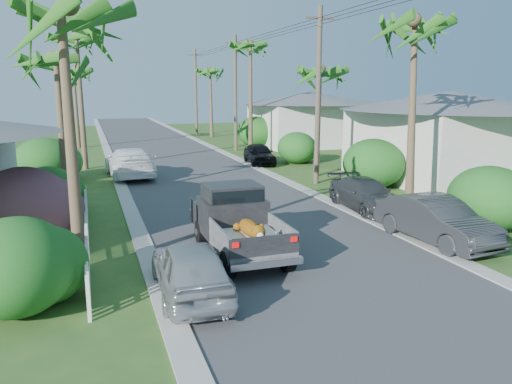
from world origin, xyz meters
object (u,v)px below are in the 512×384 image
object	(u,v)px
parked_car_lf	(130,163)
utility_pole_c	(236,93)
parked_car_ln	(190,269)
utility_pole_d	(196,91)
palm_r_c	(250,45)
house_right_far	(309,121)
palm_r_b	(319,70)
palm_l_c	(76,38)
palm_r_a	(418,22)
house_right_near	(447,139)
palm_l_a	(60,6)
pickup_truck	(235,219)
palm_l_d	(73,70)
utility_pole_b	(318,96)
palm_r_d	(210,70)
parked_car_rm	(366,195)
parked_car_rn	(436,221)
parked_car_rf	(259,154)
palm_l_b	(56,59)

from	to	relation	value
parked_car_lf	utility_pole_c	bearing A→B (deg)	-136.23
parked_car_ln	utility_pole_d	world-z (taller)	utility_pole_d
parked_car_lf	palm_r_c	xyz separation A→B (m)	(9.80, 7.85, 7.28)
house_right_far	palm_r_b	bearing A→B (deg)	-113.11
palm_l_c	palm_r_a	xyz separation A→B (m)	(12.30, -16.00, -0.49)
house_right_near	utility_pole_c	size ratio (longest dim) A/B	1.00
parked_car_lf	palm_l_c	xyz separation A→B (m)	(-2.40, 3.85, 7.09)
parked_car_lf	palm_l_c	size ratio (longest dim) A/B	0.62
parked_car_ln	utility_pole_c	size ratio (longest dim) A/B	0.45
palm_r_b	palm_l_a	bearing A→B (deg)	-136.85
palm_r_c	pickup_truck	bearing A→B (deg)	-109.31
palm_l_d	utility_pole_b	bearing A→B (deg)	-60.05
palm_r_d	utility_pole_c	size ratio (longest dim) A/B	0.89
parked_car_rm	house_right_far	distance (m)	24.40
palm_r_c	utility_pole_d	xyz separation A→B (m)	(-0.60, 17.00, -3.51)
palm_r_d	house_right_near	bearing A→B (deg)	-76.93
parked_car_rn	palm_r_d	distance (m)	38.17
house_right_near	utility_pole_d	size ratio (longest dim) A/B	1.00
pickup_truck	palm_l_d	size ratio (longest dim) A/B	0.66
palm_r_c	house_right_near	distance (m)	16.64
pickup_truck	palm_l_c	world-z (taller)	palm_l_c
palm_r_b	utility_pole_b	distance (m)	2.61
parked_car_lf	utility_pole_b	distance (m)	11.20
palm_l_d	palm_r_d	distance (m)	14.32
parked_car_lf	palm_l_c	bearing A→B (deg)	-61.21
parked_car_rn	parked_car_ln	bearing A→B (deg)	-173.86
parked_car_rf	palm_l_a	world-z (taller)	palm_l_a
parked_car_rn	parked_car_ln	xyz separation A→B (m)	(-8.44, -1.64, -0.06)
parked_car_ln	house_right_far	bearing A→B (deg)	-117.67
parked_car_rm	palm_r_c	xyz separation A→B (m)	(1.20, 19.00, 7.47)
palm_l_b	utility_pole_c	size ratio (longest dim) A/B	0.82
parked_car_rm	parked_car_ln	bearing A→B (deg)	-141.97
parked_car_rn	palm_r_a	xyz separation A→B (m)	(1.49, 3.66, 6.68)
palm_l_b	palm_r_d	distance (m)	31.00
palm_r_a	utility_pole_d	world-z (taller)	utility_pole_d
palm_l_b	house_right_far	world-z (taller)	palm_l_b
palm_r_b	utility_pole_d	distance (m)	28.05
parked_car_ln	utility_pole_d	bearing A→B (deg)	-100.40
parked_car_ln	palm_l_d	xyz separation A→B (m)	(-2.87, 33.30, 5.75)
palm_r_b	parked_car_lf	bearing A→B (deg)	162.82
palm_r_d	utility_pole_d	distance (m)	3.79
palm_l_c	utility_pole_c	bearing A→B (deg)	27.35
parked_car_rn	utility_pole_b	size ratio (longest dim) A/B	0.50
palm_l_a	utility_pole_b	xyz separation A→B (m)	(11.80, 10.00, -2.33)
utility_pole_c	parked_car_lf	bearing A→B (deg)	-133.06
palm_l_a	palm_r_d	world-z (taller)	palm_l_a
palm_l_a	palm_r_b	bearing A→B (deg)	43.15
palm_l_a	house_right_near	size ratio (longest dim) A/B	0.91
parked_car_rm	house_right_near	size ratio (longest dim) A/B	0.49
palm_l_b	palm_l_c	xyz separation A→B (m)	(0.80, 10.00, 1.77)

